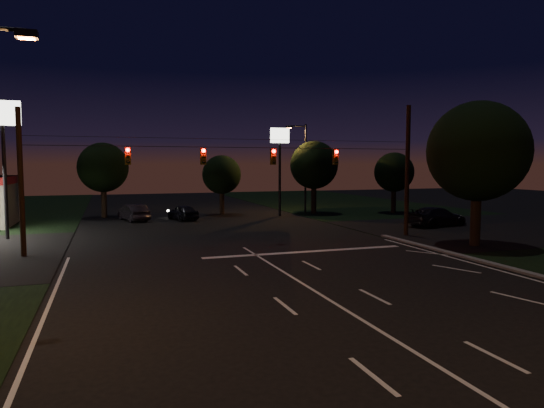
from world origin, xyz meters
name	(u,v)px	position (x,y,z in m)	size (l,w,h in m)	color
ground	(358,317)	(0.00, 0.00, 0.00)	(140.00, 140.00, 0.00)	black
cross_street_right	(487,229)	(20.00, 16.00, 0.00)	(20.00, 16.00, 0.02)	black
center_line	(498,403)	(0.00, -6.00, 0.01)	(0.14, 40.00, 0.01)	silver
stop_bar	(306,252)	(3.00, 11.50, 0.01)	(12.00, 0.50, 0.01)	silver
utility_pole_right	(406,236)	(12.00, 15.00, 0.00)	(0.30, 0.30, 9.00)	black
utility_pole_left	(24,257)	(-12.00, 15.00, 0.00)	(0.28, 0.28, 8.00)	black
signal_span	(239,156)	(0.00, 14.96, 5.50)	(24.00, 0.40, 1.56)	black
pole_sign_left_near	(3,133)	(-14.00, 22.00, 6.98)	(2.20, 0.30, 9.10)	black
pole_sign_right	(280,151)	(8.00, 30.00, 6.24)	(1.80, 0.30, 8.40)	black
street_light_right_far	(303,162)	(11.24, 32.00, 5.24)	(2.20, 0.35, 9.00)	black
tree_right_near	(476,153)	(13.53, 10.17, 5.68)	(6.00, 6.00, 8.76)	black
tree_far_b	(103,168)	(-7.98, 34.13, 4.61)	(4.60, 4.60, 6.98)	black
tree_far_c	(222,175)	(3.02, 33.10, 3.90)	(3.80, 3.80, 5.86)	black
tree_far_d	(314,166)	(12.02, 31.13, 4.83)	(4.80, 4.80, 7.30)	black
tree_far_e	(394,173)	(20.02, 29.11, 4.11)	(4.00, 4.00, 6.18)	black
car_oncoming_a	(183,212)	(-1.32, 29.69, 0.68)	(1.61, 4.01, 1.36)	black
car_oncoming_b	(133,212)	(-5.54, 30.47, 0.73)	(1.54, 4.43, 1.46)	black
car_cross	(437,217)	(17.27, 18.54, 0.78)	(2.18, 5.35, 1.55)	black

